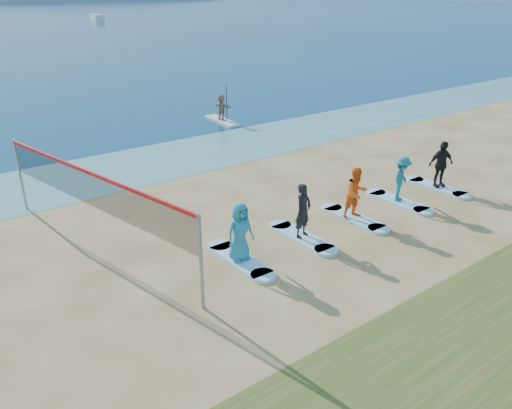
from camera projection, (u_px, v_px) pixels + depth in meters
ground at (323, 253)px, 14.55m from camera, size 600.00×600.00×0.00m
shallow_water at (158, 161)px, 22.23m from camera, size 600.00×600.00×0.00m
island_ridge at (77, 2)px, 286.68m from camera, size 220.00×56.00×18.00m
volleyball_net at (90, 189)px, 14.01m from camera, size 1.92×8.90×2.50m
paddleboard at (222, 121)px, 28.85m from camera, size 0.91×3.04×0.12m
paddleboarder at (222, 107)px, 28.54m from camera, size 0.56×1.39×1.46m
boat_offshore_b at (97, 21)px, 118.39m from camera, size 2.51×5.74×1.46m
surfboard_0 at (240, 260)px, 14.09m from camera, size 0.70×2.20×0.09m
student_0 at (240, 232)px, 13.73m from camera, size 0.85×0.56×1.70m
surfboard_1 at (302, 237)px, 15.38m from camera, size 0.70×2.20×0.09m
student_1 at (303, 211)px, 15.02m from camera, size 0.71×0.55×1.71m
surfboard_2 at (354, 218)px, 16.67m from camera, size 0.70×2.20×0.09m
student_2 at (356, 193)px, 16.31m from camera, size 0.93×0.78×1.72m
surfboard_3 at (399, 201)px, 17.96m from camera, size 0.70×2.20×0.09m
student_3 at (401, 179)px, 17.62m from camera, size 1.21×0.98×1.63m
surfboard_4 at (437, 187)px, 19.25m from camera, size 0.70×2.20×0.09m
student_4 at (441, 164)px, 18.88m from camera, size 1.13×0.75×1.79m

